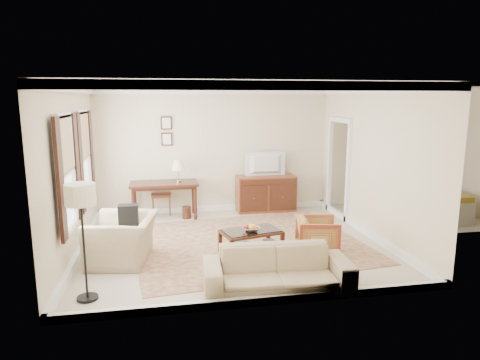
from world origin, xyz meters
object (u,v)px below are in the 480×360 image
object	(u,v)px
sofa	(277,263)
sideboard	(266,193)
tv	(266,157)
club_armchair	(122,232)
coffee_table	(251,235)
writing_desk	(164,187)
striped_armchair	(318,234)

from	to	relation	value
sofa	sideboard	bearing A→B (deg)	81.96
tv	club_armchair	world-z (taller)	tv
sideboard	coffee_table	xyz separation A→B (m)	(-0.95, -2.77, -0.11)
writing_desk	sideboard	xyz separation A→B (m)	(2.40, 0.18, -0.28)
tv	sofa	size ratio (longest dim) A/B	0.44
striped_armchair	sofa	size ratio (longest dim) A/B	0.34
tv	sofa	distance (m)	4.43
sideboard	writing_desk	bearing A→B (deg)	-175.81
club_armchair	sofa	bearing A→B (deg)	65.33
writing_desk	tv	xyz separation A→B (m)	(2.40, 0.16, 0.61)
coffee_table	sofa	bearing A→B (deg)	-87.67
coffee_table	sofa	distance (m)	1.50
coffee_table	sofa	xyz separation A→B (m)	(0.06, -1.50, 0.08)
sideboard	sofa	xyz separation A→B (m)	(-0.89, -4.26, -0.03)
coffee_table	writing_desk	bearing A→B (deg)	119.25
writing_desk	striped_armchair	world-z (taller)	writing_desk
writing_desk	club_armchair	size ratio (longest dim) A/B	1.28
writing_desk	coffee_table	distance (m)	3.00
sideboard	sofa	size ratio (longest dim) A/B	0.68
writing_desk	coffee_table	size ratio (longest dim) A/B	1.34
sofa	tv	bearing A→B (deg)	81.90
coffee_table	sofa	size ratio (longest dim) A/B	0.54
sideboard	tv	distance (m)	0.89
sofa	club_armchair	bearing A→B (deg)	149.20
coffee_table	striped_armchair	xyz separation A→B (m)	(1.14, -0.20, 0.03)
tv	coffee_table	size ratio (longest dim) A/B	0.82
tv	coffee_table	distance (m)	3.07
writing_desk	tv	bearing A→B (deg)	3.71
striped_armchair	writing_desk	bearing A→B (deg)	54.92
sideboard	sofa	bearing A→B (deg)	-101.79
tv	club_armchair	size ratio (longest dim) A/B	0.79
club_armchair	coffee_table	bearing A→B (deg)	98.88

